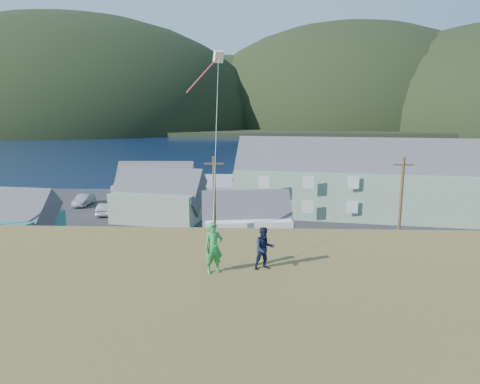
# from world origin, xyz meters

# --- Properties ---
(ground) EXTENTS (900.00, 900.00, 0.00)m
(ground) POSITION_xyz_m (0.00, 0.00, 0.00)
(ground) COLOR #0A1638
(ground) RESTS_ON ground
(grass_strip) EXTENTS (110.00, 8.00, 0.10)m
(grass_strip) POSITION_xyz_m (0.00, -2.00, 0.05)
(grass_strip) COLOR #4C3D19
(grass_strip) RESTS_ON ground
(waterfront_lot) EXTENTS (72.00, 36.00, 0.12)m
(waterfront_lot) POSITION_xyz_m (0.00, 17.00, 0.06)
(waterfront_lot) COLOR #28282B
(waterfront_lot) RESTS_ON ground
(wharf) EXTENTS (26.00, 14.00, 0.90)m
(wharf) POSITION_xyz_m (-6.00, 40.00, 0.45)
(wharf) COLOR gray
(wharf) RESTS_ON ground
(far_shore) EXTENTS (900.00, 320.00, 2.00)m
(far_shore) POSITION_xyz_m (0.00, 330.00, 1.00)
(far_shore) COLOR black
(far_shore) RESTS_ON ground
(far_hills) EXTENTS (760.00, 265.00, 143.00)m
(far_hills) POSITION_xyz_m (35.59, 279.38, 2.00)
(far_hills) COLOR black
(far_hills) RESTS_ON ground
(lodge) EXTENTS (33.72, 14.02, 11.51)m
(lodge) POSITION_xyz_m (17.99, 19.29, 4.43)
(lodge) COLOR slate
(lodge) RESTS_ON waterfront_lot
(shed_teal) EXTENTS (9.54, 7.32, 6.94)m
(shed_teal) POSITION_xyz_m (-19.18, 5.00, 2.59)
(shed_teal) COLOR #33776E
(shed_teal) RESTS_ON waterfront_lot
(shed_palegreen_near) EXTENTS (11.22, 8.22, 7.44)m
(shed_palegreen_near) POSITION_xyz_m (-7.21, 15.82, 2.79)
(shed_palegreen_near) COLOR gray
(shed_palegreen_near) RESTS_ON waterfront_lot
(shed_white) EXTENTS (8.89, 6.52, 6.57)m
(shed_white) POSITION_xyz_m (3.28, 5.92, 2.53)
(shed_white) COLOR white
(shed_white) RESTS_ON waterfront_lot
(shed_palegreen_far) EXTENTS (10.65, 6.30, 7.05)m
(shed_palegreen_far) POSITION_xyz_m (-9.83, 25.25, 2.70)
(shed_palegreen_far) COLOR gray
(shed_palegreen_far) RESTS_ON waterfront_lot
(utility_poles) EXTENTS (34.19, 0.24, 9.08)m
(utility_poles) POSITION_xyz_m (-0.12, 1.50, 4.57)
(utility_poles) COLOR #47331E
(utility_poles) RESTS_ON waterfront_lot
(parked_cars) EXTENTS (24.61, 11.71, 1.54)m
(parked_cars) POSITION_xyz_m (-7.67, 21.82, 0.84)
(parked_cars) COLOR #A7A6AA
(parked_cars) RESTS_ON waterfront_lot
(kite_flyer_green) EXTENTS (0.78, 0.66, 1.83)m
(kite_flyer_green) POSITION_xyz_m (2.73, -18.35, 8.11)
(kite_flyer_green) COLOR green
(kite_flyer_green) RESTS_ON hillside
(kite_flyer_navy) EXTENTS (0.90, 0.79, 1.57)m
(kite_flyer_navy) POSITION_xyz_m (4.53, -17.95, 7.98)
(kite_flyer_navy) COLOR black
(kite_flyer_navy) RESTS_ON hillside
(kite_rig) EXTENTS (0.92, 4.00, 9.82)m
(kite_rig) POSITION_xyz_m (2.22, -11.27, 15.21)
(kite_rig) COLOR #F9F2BD
(kite_rig) RESTS_ON ground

